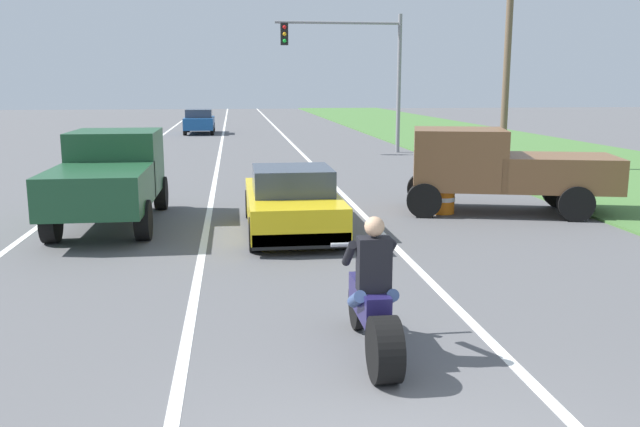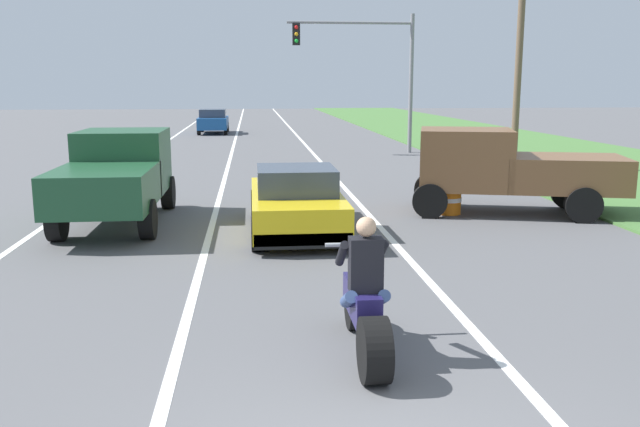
% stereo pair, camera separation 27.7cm
% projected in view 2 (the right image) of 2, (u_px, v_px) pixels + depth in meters
% --- Properties ---
extents(lane_stripe_left_solid, '(0.14, 120.00, 0.01)m').
position_uv_depth(lane_stripe_left_solid, '(125.00, 171.00, 23.75)').
color(lane_stripe_left_solid, white).
rests_on(lane_stripe_left_solid, ground).
extents(lane_stripe_right_solid, '(0.14, 120.00, 0.01)m').
position_uv_depth(lane_stripe_right_solid, '(326.00, 168.00, 24.47)').
color(lane_stripe_right_solid, white).
rests_on(lane_stripe_right_solid, ground).
extents(lane_stripe_centre_dashed, '(0.14, 120.00, 0.01)m').
position_uv_depth(lane_stripe_centre_dashed, '(227.00, 169.00, 24.11)').
color(lane_stripe_centre_dashed, white).
rests_on(lane_stripe_centre_dashed, ground).
extents(grass_verge_right, '(10.00, 120.00, 0.06)m').
position_uv_depth(grass_verge_right, '(591.00, 164.00, 25.47)').
color(grass_verge_right, '#477538').
rests_on(grass_verge_right, ground).
extents(motorcycle_with_rider, '(0.70, 2.21, 1.62)m').
position_uv_depth(motorcycle_with_rider, '(365.00, 308.00, 7.38)').
color(motorcycle_with_rider, black).
rests_on(motorcycle_with_rider, ground).
extents(sports_car_yellow, '(1.84, 4.30, 1.37)m').
position_uv_depth(sports_car_yellow, '(296.00, 202.00, 13.78)').
color(sports_car_yellow, yellow).
rests_on(sports_car_yellow, ground).
extents(pickup_truck_left_lane_dark_green, '(2.02, 4.80, 1.98)m').
position_uv_depth(pickup_truck_left_lane_dark_green, '(117.00, 173.00, 14.57)').
color(pickup_truck_left_lane_dark_green, '#1E4C2D').
rests_on(pickup_truck_left_lane_dark_green, ground).
extents(pickup_truck_right_shoulder_brown, '(5.14, 3.14, 1.98)m').
position_uv_depth(pickup_truck_right_shoulder_brown, '(506.00, 167.00, 15.74)').
color(pickup_truck_right_shoulder_brown, brown).
rests_on(pickup_truck_right_shoulder_brown, ground).
extents(traffic_light_mast_near, '(5.53, 0.34, 6.00)m').
position_uv_depth(traffic_light_mast_near, '(372.00, 60.00, 29.07)').
color(traffic_light_mast_near, gray).
rests_on(traffic_light_mast_near, ground).
extents(utility_pole_roadside, '(0.24, 0.24, 8.57)m').
position_uv_depth(utility_pole_roadside, '(520.00, 47.00, 23.04)').
color(utility_pole_roadside, brown).
rests_on(utility_pole_roadside, ground).
extents(construction_barrel_nearest, '(0.58, 0.58, 1.00)m').
position_uv_depth(construction_barrel_nearest, '(449.00, 193.00, 15.76)').
color(construction_barrel_nearest, orange).
rests_on(construction_barrel_nearest, ground).
extents(distant_car_far_ahead, '(1.80, 4.00, 1.50)m').
position_uv_depth(distant_car_far_ahead, '(213.00, 121.00, 41.50)').
color(distant_car_far_ahead, '#194C8C').
rests_on(distant_car_far_ahead, ground).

